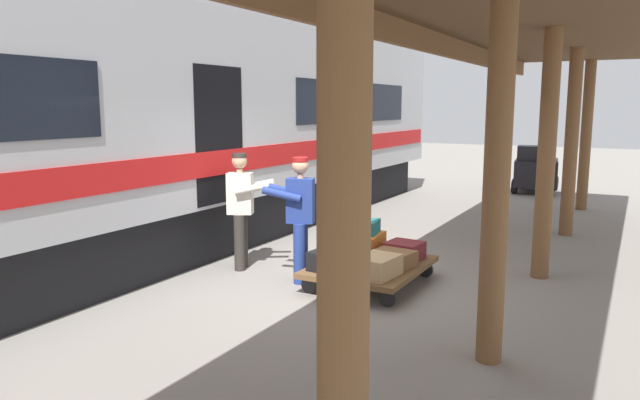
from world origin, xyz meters
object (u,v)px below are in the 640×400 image
Objects in this scene: porter_in_overalls at (299,215)px; baggage_tug at (536,170)px; suitcase_tan_vintage at (377,266)px; suitcase_orange_carryall at (364,244)px; suitcase_teal_softside at (364,227)px; suitcase_red_plastic at (350,254)px; suitcase_black_hardshell at (334,260)px; luggage_cart at (370,267)px; train_car at (144,126)px; suitcase_maroon_trunk at (404,250)px; porter_by_door at (242,207)px; suitcase_brown_leather at (391,259)px.

baggage_tug is (-1.47, -10.42, -0.30)m from porter_in_overalls.
suitcase_orange_carryall is at bearing -57.98° from suitcase_tan_vintage.
baggage_tug reaches higher than suitcase_teal_softside.
suitcase_black_hardshell is at bearing 90.00° from suitcase_red_plastic.
luggage_cart is 1.03× the size of porter_in_overalls.
train_car reaches higher than suitcase_red_plastic.
baggage_tug reaches higher than suitcase_maroon_trunk.
train_car is at bearing 66.58° from baggage_tug.
suitcase_teal_softside is (0.32, -0.51, 0.43)m from luggage_cart.
suitcase_black_hardshell is 10.64m from baggage_tug.
suitcase_tan_vintage is 1.33m from porter_in_overalls.
suitcase_tan_vintage is 0.31× the size of baggage_tug.
porter_by_door is at bearing 76.12° from baggage_tug.
suitcase_maroon_trunk is (0.00, -0.97, -0.01)m from suitcase_tan_vintage.
suitcase_red_plastic is at bearing 85.16° from baggage_tug.
porter_in_overalls reaches higher than suitcase_teal_softside.
baggage_tug is at bearing -94.84° from suitcase_red_plastic.
suitcase_teal_softside is (0.62, -0.51, 0.28)m from suitcase_brown_leather.
suitcase_orange_carryall reaches higher than luggage_cart.
suitcase_teal_softside reaches higher than suitcase_maroon_trunk.
suitcase_orange_carryall is 0.37× the size of porter_in_overalls.
porter_in_overalls is (0.60, 0.81, 0.25)m from suitcase_teal_softside.
porter_in_overalls is at bearing -8.26° from suitcase_tan_vintage.
porter_in_overalls is 10.53m from baggage_tug.
suitcase_red_plastic is at bearing -0.00° from luggage_cart.
suitcase_tan_vintage is at bearing 141.36° from suitcase_red_plastic.
porter_by_door is at bearing 3.60° from suitcase_brown_leather.
train_car is 9.99× the size of baggage_tug.
suitcase_teal_softside is at bearing -39.07° from suitcase_brown_leather.
train_car is 40.55× the size of suitcase_teal_softside.
porter_by_door reaches higher than suitcase_maroon_trunk.
suitcase_black_hardshell is (0.60, 0.00, -0.00)m from suitcase_tan_vintage.
suitcase_maroon_trunk is 0.88× the size of suitcase_brown_leather.
train_car is 34.96× the size of suitcase_black_hardshell.
suitcase_orange_carryall is at bearing -159.54° from porter_by_door.
porter_in_overalls is at bearing 14.07° from suitcase_brown_leather.
suitcase_maroon_trunk is 1.03× the size of suitcase_teal_softside.
luggage_cart is at bearing 122.02° from suitcase_orange_carryall.
baggage_tug is (-0.25, -10.60, 0.21)m from suitcase_tan_vintage.
suitcase_orange_carryall is 1.18× the size of suitcase_brown_leather.
train_car is 4.50m from suitcase_brown_leather.
suitcase_brown_leather is 0.31× the size of porter_by_door.
suitcase_orange_carryall is at bearing -127.98° from porter_in_overalls.
porter_by_door is (1.68, 0.63, 0.49)m from suitcase_orange_carryall.
suitcase_maroon_trunk is 0.60m from suitcase_orange_carryall.
train_car reaches higher than suitcase_teal_softside.
suitcase_orange_carryall reaches higher than suitcase_maroon_trunk.
luggage_cart is at bearing 0.00° from suitcase_brown_leather.
baggage_tug is (-0.25, -10.12, 0.24)m from suitcase_brown_leather.
suitcase_red_plastic is 0.35× the size of baggage_tug.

